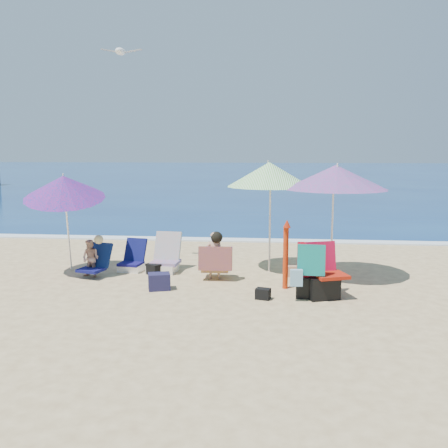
# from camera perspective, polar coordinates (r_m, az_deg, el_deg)

# --- Properties ---
(ground) EXTENTS (120.00, 120.00, 0.00)m
(ground) POSITION_cam_1_polar(r_m,az_deg,el_deg) (9.05, 1.28, -7.89)
(ground) COLOR #D8BC84
(ground) RESTS_ON ground
(sea) EXTENTS (120.00, 80.00, 0.12)m
(sea) POSITION_cam_1_polar(r_m,az_deg,el_deg) (53.72, 4.94, 5.80)
(sea) COLOR navy
(sea) RESTS_ON ground
(foam) EXTENTS (120.00, 0.50, 0.04)m
(foam) POSITION_cam_1_polar(r_m,az_deg,el_deg) (14.00, 2.87, -1.88)
(foam) COLOR white
(foam) RESTS_ON ground
(umbrella_turquoise) EXTENTS (2.53, 2.53, 2.30)m
(umbrella_turquoise) POSITION_cam_1_polar(r_m,az_deg,el_deg) (9.92, 12.72, 5.27)
(umbrella_turquoise) COLOR silver
(umbrella_turquoise) RESTS_ON ground
(umbrella_striped) EXTENTS (1.98, 1.98, 2.34)m
(umbrella_striped) POSITION_cam_1_polar(r_m,az_deg,el_deg) (10.34, 5.23, 5.69)
(umbrella_striped) COLOR silver
(umbrella_striped) RESTS_ON ground
(umbrella_blue) EXTENTS (1.99, 2.04, 2.21)m
(umbrella_blue) POSITION_cam_1_polar(r_m,az_deg,el_deg) (10.51, -17.94, 4.07)
(umbrella_blue) COLOR white
(umbrella_blue) RESTS_ON ground
(furled_umbrella) EXTENTS (0.17, 0.20, 1.30)m
(furled_umbrella) POSITION_cam_1_polar(r_m,az_deg,el_deg) (9.20, 7.13, -3.07)
(furled_umbrella) COLOR red
(furled_umbrella) RESTS_ON ground
(chair_navy) EXTENTS (0.56, 0.66, 0.66)m
(chair_navy) POSITION_cam_1_polar(r_m,az_deg,el_deg) (10.78, -10.50, -4.36)
(chair_navy) COLOR #110E4F
(chair_navy) RESTS_ON ground
(chair_rainbow) EXTENTS (0.68, 0.77, 0.80)m
(chair_rainbow) POSITION_cam_1_polar(r_m,az_deg,el_deg) (10.61, -6.87, -4.28)
(chair_rainbow) COLOR #D4684B
(chair_rainbow) RESTS_ON ground
(camp_chair_left) EXTENTS (0.81, 0.71, 0.96)m
(camp_chair_left) POSITION_cam_1_polar(r_m,az_deg,el_deg) (8.87, 11.23, -6.47)
(camp_chair_left) COLOR #A01C0B
(camp_chair_left) RESTS_ON ground
(camp_chair_right) EXTENTS (0.68, 0.76, 0.97)m
(camp_chair_right) POSITION_cam_1_polar(r_m,az_deg,el_deg) (8.85, 9.93, -6.04)
(camp_chair_right) COLOR #9F0B17
(camp_chair_right) RESTS_ON ground
(person_center) EXTENTS (0.66, 0.55, 0.97)m
(person_center) POSITION_cam_1_polar(r_m,az_deg,el_deg) (9.82, -1.05, -3.74)
(person_center) COLOR tan
(person_center) RESTS_ON ground
(person_left) EXTENTS (0.65, 0.71, 0.85)m
(person_left) POSITION_cam_1_polar(r_m,az_deg,el_deg) (10.38, -14.91, -3.81)
(person_left) COLOR tan
(person_left) RESTS_ON ground
(bag_navy_a) EXTENTS (0.46, 0.38, 0.31)m
(bag_navy_a) POSITION_cam_1_polar(r_m,az_deg,el_deg) (9.27, -7.47, -6.58)
(bag_navy_a) COLOR #1D1B3C
(bag_navy_a) RESTS_ON ground
(bag_black_a) EXTENTS (0.38, 0.35, 0.22)m
(bag_black_a) POSITION_cam_1_polar(r_m,az_deg,el_deg) (10.39, -8.05, -5.15)
(bag_black_a) COLOR black
(bag_black_a) RESTS_ON ground
(bag_tan) EXTENTS (0.27, 0.20, 0.22)m
(bag_tan) POSITION_cam_1_polar(r_m,az_deg,el_deg) (10.22, 7.76, -5.37)
(bag_tan) COLOR tan
(bag_tan) RESTS_ON ground
(bag_navy_b) EXTENTS (0.41, 0.33, 0.28)m
(bag_navy_b) POSITION_cam_1_polar(r_m,az_deg,el_deg) (10.32, 10.30, -5.13)
(bag_navy_b) COLOR #1B273B
(bag_navy_b) RESTS_ON ground
(bag_black_b) EXTENTS (0.28, 0.23, 0.19)m
(bag_black_b) POSITION_cam_1_polar(r_m,az_deg,el_deg) (8.67, 4.51, -8.01)
(bag_black_b) COLOR black
(bag_black_b) RESTS_ON ground
(seagull) EXTENTS (0.86, 0.39, 0.15)m
(seagull) POSITION_cam_1_polar(r_m,az_deg,el_deg) (11.22, -11.82, 18.85)
(seagull) COLOR white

